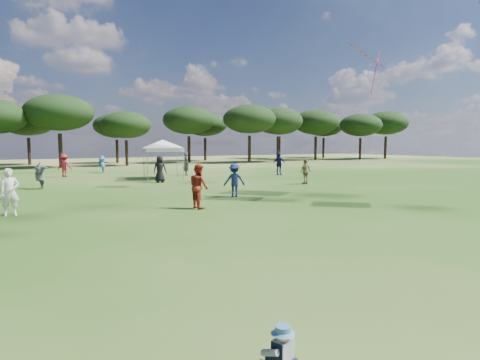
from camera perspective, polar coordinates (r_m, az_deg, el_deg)
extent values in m
cylinder|color=black|center=(45.70, -24.16, 3.83)|extent=(0.41, 0.41, 3.56)
ellipsoid|color=black|center=(45.80, -24.35, 8.72)|extent=(6.91, 6.91, 3.73)
cylinder|color=black|center=(47.36, -15.82, 3.71)|extent=(0.33, 0.33, 2.88)
ellipsoid|color=black|center=(47.39, -15.91, 7.55)|extent=(5.60, 5.60, 3.02)
cylinder|color=black|center=(52.60, -7.26, 4.31)|extent=(0.39, 0.39, 3.44)
ellipsoid|color=black|center=(52.68, -7.31, 8.43)|extent=(6.69, 6.69, 3.60)
cylinder|color=black|center=(52.33, 1.35, 4.40)|extent=(0.40, 0.40, 3.53)
ellipsoid|color=black|center=(52.42, 1.36, 8.65)|extent=(6.86, 6.86, 3.70)
cylinder|color=black|center=(55.42, 5.40, 4.39)|extent=(0.40, 0.40, 3.47)
ellipsoid|color=black|center=(55.49, 5.44, 8.33)|extent=(6.74, 6.74, 3.63)
cylinder|color=black|center=(62.37, 10.69, 4.47)|extent=(0.41, 0.41, 3.57)
ellipsoid|color=black|center=(62.44, 10.75, 8.08)|extent=(6.94, 6.94, 3.74)
cylinder|color=black|center=(65.70, 16.71, 4.28)|extent=(0.38, 0.38, 3.35)
ellipsoid|color=black|center=(65.75, 16.80, 7.50)|extent=(6.51, 6.51, 3.51)
cylinder|color=black|center=(70.95, 19.97, 4.37)|extent=(0.42, 0.42, 3.66)
ellipsoid|color=black|center=(71.02, 20.07, 7.61)|extent=(7.10, 7.10, 3.83)
cylinder|color=black|center=(53.81, -27.79, 3.64)|extent=(0.37, 0.37, 3.20)
ellipsoid|color=black|center=(53.86, -27.95, 7.38)|extent=(6.21, 6.21, 3.35)
cylinder|color=black|center=(54.13, -17.07, 3.91)|extent=(0.34, 0.34, 2.99)
ellipsoid|color=black|center=(54.16, -17.16, 7.40)|extent=(5.81, 5.81, 3.13)
cylinder|color=black|center=(58.89, -4.97, 4.37)|extent=(0.38, 0.38, 3.31)
ellipsoid|color=black|center=(58.95, -5.00, 7.91)|extent=(6.43, 6.43, 3.47)
cylinder|color=black|center=(66.34, 5.61, 4.61)|extent=(0.42, 0.42, 3.64)
ellipsoid|color=black|center=(66.41, 5.64, 8.06)|extent=(7.06, 7.06, 3.81)
cylinder|color=black|center=(71.67, 11.78, 4.50)|extent=(0.40, 0.40, 3.46)
ellipsoid|color=black|center=(71.73, 11.83, 7.54)|extent=(6.72, 6.72, 3.62)
cylinder|color=gray|center=(28.30, -13.03, 2.09)|extent=(0.06, 0.06, 2.14)
cylinder|color=gray|center=(28.66, -8.08, 2.22)|extent=(0.06, 0.06, 2.14)
cylinder|color=gray|center=(30.77, -13.51, 2.33)|extent=(0.06, 0.06, 2.14)
cylinder|color=gray|center=(31.10, -8.95, 2.44)|extent=(0.06, 0.06, 2.14)
cube|color=silver|center=(29.65, -10.93, 4.24)|extent=(3.13, 3.13, 0.25)
pyramid|color=silver|center=(29.64, -10.95, 5.64)|extent=(5.27, 5.27, 0.60)
cube|color=white|center=(4.85, 6.11, -22.86)|extent=(0.27, 0.22, 0.24)
cylinder|color=white|center=(4.78, 4.30, -23.29)|extent=(0.14, 0.24, 0.15)
cylinder|color=white|center=(4.99, 6.53, -22.02)|extent=(0.14, 0.24, 0.15)
sphere|color=#E0B293|center=(4.78, 6.13, -21.14)|extent=(0.16, 0.16, 0.16)
cone|color=#549DC6|center=(4.76, 6.14, -20.73)|extent=(0.27, 0.27, 0.03)
cylinder|color=#549DC6|center=(4.74, 6.14, -20.32)|extent=(0.18, 0.18, 0.07)
imported|color=maroon|center=(15.88, -5.89, -0.89)|extent=(0.72, 0.89, 1.76)
imported|color=olive|center=(25.47, 9.31, 1.20)|extent=(0.99, 0.56, 1.59)
imported|color=white|center=(16.38, -29.92, -1.49)|extent=(0.63, 0.43, 1.69)
imported|color=#48494D|center=(25.06, -26.55, 0.59)|extent=(1.05, 1.96, 1.54)
imported|color=#295D7C|center=(37.00, -19.04, 2.22)|extent=(1.28, 1.97, 1.57)
imported|color=navy|center=(19.23, -0.81, -0.03)|extent=(1.16, 0.89, 1.59)
imported|color=navy|center=(32.33, 5.61, 2.29)|extent=(0.89, 1.14, 1.81)
imported|color=#34363A|center=(32.21, -7.64, 2.30)|extent=(0.48, 0.70, 1.85)
imported|color=maroon|center=(33.15, -23.70, 1.89)|extent=(1.29, 1.21, 1.75)
imported|color=black|center=(26.68, -11.32, 1.52)|extent=(1.02, 0.93, 1.75)
plane|color=#DC379D|center=(19.44, 17.36, 16.68)|extent=(2.57, 2.33, 1.37)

